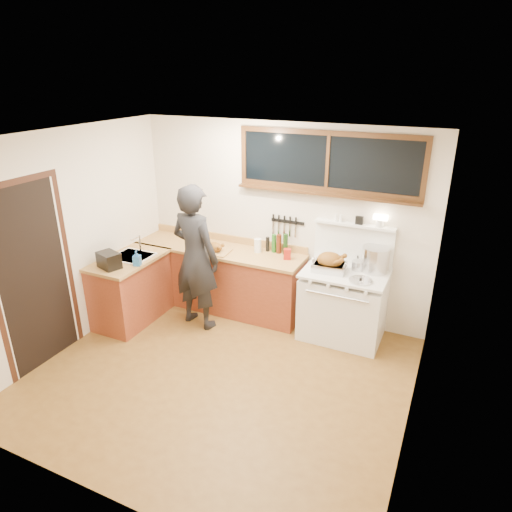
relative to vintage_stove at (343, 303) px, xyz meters
The scene contains 20 objects.
ground_plane 1.79m from the vintage_stove, 125.35° to the right, with size 4.00×3.50×0.02m, color brown.
room_shell 2.10m from the vintage_stove, 125.35° to the right, with size 4.10×3.60×2.65m.
counter_back 1.80m from the vintage_stove, behind, with size 2.44×0.64×1.00m.
counter_left 2.81m from the vintage_stove, 163.78° to the right, with size 0.64×1.09×0.90m.
sink_unit 2.80m from the vintage_stove, 165.18° to the right, with size 0.50×0.45×0.37m.
vintage_stove is the anchor object (origin of this frame).
back_window 1.68m from the vintage_stove, 142.43° to the left, with size 2.32×0.13×0.77m.
left_doorway 3.63m from the vintage_stove, 146.76° to the right, with size 0.02×1.04×2.17m.
knife_strip 1.29m from the vintage_stove, 160.75° to the left, with size 0.46×0.03×0.28m.
man 1.96m from the vintage_stove, 164.54° to the right, with size 0.77×0.57×1.92m.
soap_bottle 2.65m from the vintage_stove, 159.35° to the right, with size 0.11×0.11×0.20m.
toaster 2.97m from the vintage_stove, 157.55° to the right, with size 0.33×0.28×0.20m.
cutting_board 1.84m from the vintage_stove, behind, with size 0.42×0.33×0.14m.
roast_turkey 0.57m from the vintage_stove, 163.96° to the right, with size 0.44×0.33×0.24m.
stockpot 0.68m from the vintage_stove, 28.07° to the left, with size 0.40×0.40×0.31m.
saucepan 0.52m from the vintage_stove, 44.13° to the left, with size 0.19×0.29×0.12m.
pot_lid 0.54m from the vintage_stove, 41.90° to the right, with size 0.31×0.31×0.04m.
coffee_tin 0.94m from the vintage_stove, behind, with size 0.11×0.10×0.14m.
pitcher 1.36m from the vintage_stove, behind, with size 0.12×0.12×0.19m.
bottle_cluster 1.16m from the vintage_stove, 167.48° to the left, with size 0.32×0.07×0.28m.
Camera 1 is at (2.14, -3.65, 3.19)m, focal length 32.00 mm.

